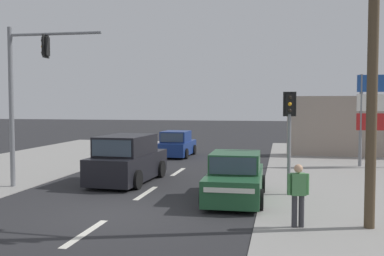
# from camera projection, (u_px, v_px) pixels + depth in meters

# --- Properties ---
(ground_plane) EXTENTS (140.00, 140.00, 0.00)m
(ground_plane) POSITION_uv_depth(u_px,v_px,m) (115.00, 213.00, 12.89)
(ground_plane) COLOR #28282B
(lane_dash_near) EXTENTS (0.20, 2.40, 0.01)m
(lane_dash_near) POSITION_uv_depth(u_px,v_px,m) (85.00, 233.00, 10.93)
(lane_dash_near) COLOR silver
(lane_dash_near) RESTS_ON ground
(lane_dash_mid) EXTENTS (0.20, 2.40, 0.01)m
(lane_dash_mid) POSITION_uv_depth(u_px,v_px,m) (146.00, 193.00, 15.82)
(lane_dash_mid) COLOR silver
(lane_dash_mid) RESTS_ON ground
(lane_dash_far) EXTENTS (0.20, 2.40, 0.01)m
(lane_dash_far) POSITION_uv_depth(u_px,v_px,m) (178.00, 172.00, 20.72)
(lane_dash_far) COLOR silver
(lane_dash_far) RESTS_ON ground
(utility_pole_foreground_right) EXTENTS (3.78, 0.40, 9.03)m
(utility_pole_foreground_right) POSITION_uv_depth(u_px,v_px,m) (367.00, 34.00, 11.09)
(utility_pole_foreground_right) COLOR #4C3D2B
(utility_pole_foreground_right) RESTS_ON ground
(traffic_signal_mast) EXTENTS (3.69, 0.44, 6.00)m
(traffic_signal_mast) POSITION_uv_depth(u_px,v_px,m) (24.00, 85.00, 16.70)
(traffic_signal_mast) COLOR slate
(traffic_signal_mast) RESTS_ON ground
(pedestal_signal_right_kerb) EXTENTS (0.44, 0.29, 3.56)m
(pedestal_signal_right_kerb) POSITION_uv_depth(u_px,v_px,m) (289.00, 125.00, 15.37)
(pedestal_signal_right_kerb) COLOR slate
(pedestal_signal_right_kerb) RESTS_ON ground
(shopping_plaza_sign) EXTENTS (2.10, 0.16, 4.60)m
(shopping_plaza_sign) POSITION_uv_depth(u_px,v_px,m) (379.00, 107.00, 22.11)
(shopping_plaza_sign) COLOR slate
(shopping_plaza_sign) RESTS_ON ground
(suv_kerbside_parked) EXTENTS (2.25, 4.63, 1.90)m
(suv_kerbside_parked) POSITION_uv_depth(u_px,v_px,m) (128.00, 160.00, 17.98)
(suv_kerbside_parked) COLOR black
(suv_kerbside_parked) RESTS_ON ground
(hatchback_receding_far) EXTENTS (1.82, 3.66, 1.53)m
(hatchback_receding_far) POSITION_uv_depth(u_px,v_px,m) (177.00, 145.00, 26.72)
(hatchback_receding_far) COLOR navy
(hatchback_receding_far) RESTS_ON ground
(sedan_oncoming_near) EXTENTS (1.95, 4.27, 1.56)m
(sedan_oncoming_near) POSITION_uv_depth(u_px,v_px,m) (235.00, 179.00, 14.67)
(sedan_oncoming_near) COLOR #235633
(sedan_oncoming_near) RESTS_ON ground
(pedestrian_at_kerb) EXTENTS (0.55, 0.30, 1.63)m
(pedestrian_at_kerb) POSITION_uv_depth(u_px,v_px,m) (298.00, 192.00, 11.34)
(pedestrian_at_kerb) COLOR #333338
(pedestrian_at_kerb) RESTS_ON ground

